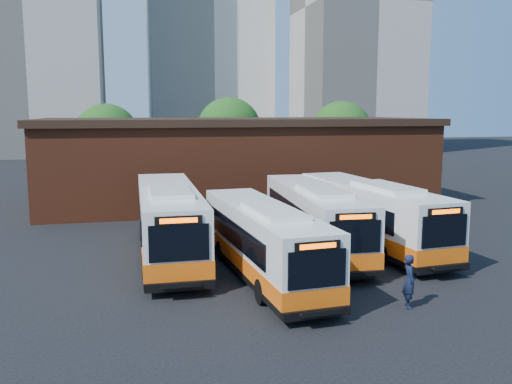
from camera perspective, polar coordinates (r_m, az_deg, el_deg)
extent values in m
plane|color=black|center=(23.26, 7.27, -8.91)|extent=(220.00, 220.00, 0.00)
cube|color=white|center=(26.38, -9.20, -2.76)|extent=(2.67, 12.36, 2.93)
cube|color=#FF6310|center=(26.56, -9.15, -4.56)|extent=(2.73, 12.42, 0.72)
cube|color=black|center=(26.68, -9.13, -5.64)|extent=(2.71, 12.41, 0.26)
cube|color=black|center=(20.27, -8.10, -5.34)|extent=(2.23, 0.07, 1.39)
cube|color=black|center=(20.08, -8.15, -2.98)|extent=(1.75, 0.07, 0.33)
cube|color=#FF5905|center=(20.04, -8.14, -3.00)|extent=(1.39, 0.03, 0.19)
cube|color=black|center=(20.67, -7.99, -9.82)|extent=(2.63, 0.15, 0.33)
cube|color=black|center=(20.41, -7.94, -9.75)|extent=(1.49, 0.40, 0.06)
cube|color=black|center=(20.21, -7.90, -9.72)|extent=(1.49, 0.05, 0.19)
cube|color=black|center=(26.69, -12.14, -2.09)|extent=(0.09, 9.64, 1.08)
cube|color=black|center=(26.84, -6.41, -1.90)|extent=(0.09, 9.64, 1.08)
cube|color=white|center=(24.60, -9.06, 0.14)|extent=(1.80, 4.33, 0.23)
cylinder|color=black|center=(23.25, -11.52, -7.70)|extent=(0.33, 1.03, 1.03)
cylinder|color=black|center=(23.40, -5.64, -7.45)|extent=(0.33, 1.03, 1.03)
cylinder|color=black|center=(29.84, -11.82, -4.10)|extent=(0.33, 1.03, 1.03)
cylinder|color=black|center=(29.96, -7.26, -3.93)|extent=(0.33, 1.03, 1.03)
cube|color=white|center=(22.80, 0.72, -4.90)|extent=(3.25, 11.30, 2.65)
cube|color=#FF6310|center=(22.99, 0.71, -6.75)|extent=(3.30, 11.35, 0.65)
cube|color=black|center=(23.12, 0.71, -7.86)|extent=(3.29, 11.34, 0.23)
cube|color=black|center=(17.68, 6.46, -8.07)|extent=(2.01, 0.22, 1.25)
cube|color=black|center=(17.47, 6.51, -5.66)|extent=(1.58, 0.18, 0.30)
cube|color=#FF5905|center=(17.44, 6.56, -5.68)|extent=(1.25, 0.12, 0.17)
cube|color=black|center=(18.11, 6.45, -12.63)|extent=(2.37, 0.32, 0.30)
cube|color=black|center=(17.90, 6.74, -12.58)|extent=(1.37, 0.46, 0.06)
cube|color=black|center=(17.73, 6.97, -12.56)|extent=(1.35, 0.14, 0.17)
cube|color=black|center=(22.75, -2.47, -4.27)|extent=(0.74, 8.67, 0.97)
cube|color=black|center=(23.48, 3.24, -3.88)|extent=(0.74, 8.67, 0.97)
cube|color=white|center=(21.22, 1.90, -2.00)|extent=(1.92, 4.02, 0.20)
cylinder|color=black|center=(19.92, 0.62, -10.44)|extent=(0.37, 0.95, 0.93)
cylinder|color=black|center=(20.66, 6.37, -9.79)|extent=(0.37, 0.95, 0.93)
cylinder|color=black|center=(25.57, -3.68, -6.16)|extent=(0.37, 0.95, 0.93)
cylinder|color=black|center=(26.15, 0.91, -5.82)|extent=(0.37, 0.95, 0.93)
cube|color=white|center=(27.39, 6.12, -2.48)|extent=(3.12, 11.85, 2.79)
cube|color=#FF6310|center=(27.56, 6.09, -4.13)|extent=(3.17, 11.90, 0.68)
cube|color=black|center=(27.67, 6.07, -5.11)|extent=(3.16, 11.89, 0.24)
cube|color=black|center=(21.86, 10.38, -4.67)|extent=(2.12, 0.17, 1.32)
cube|color=black|center=(21.68, 10.45, -2.58)|extent=(1.66, 0.15, 0.31)
cube|color=#FF5905|center=(21.65, 10.48, -2.60)|extent=(1.32, 0.09, 0.18)
cube|color=black|center=(22.21, 10.33, -8.63)|extent=(2.50, 0.27, 0.31)
cube|color=black|center=(21.98, 10.54, -8.56)|extent=(1.44, 0.45, 0.06)
cube|color=black|center=(21.80, 10.70, -8.51)|extent=(1.42, 0.12, 0.18)
cube|color=black|center=(27.40, 3.34, -1.87)|extent=(0.54, 9.14, 1.03)
cube|color=black|center=(28.08, 8.40, -1.70)|extent=(0.54, 9.14, 1.03)
cube|color=white|center=(25.76, 7.06, 0.17)|extent=(1.91, 4.19, 0.22)
cylinder|color=black|center=(24.26, 5.66, -6.94)|extent=(0.36, 0.99, 0.98)
cylinder|color=black|center=(24.95, 10.69, -6.62)|extent=(0.36, 0.99, 0.98)
cylinder|color=black|center=(30.34, 2.40, -3.76)|extent=(0.36, 0.99, 0.98)
cylinder|color=black|center=(30.89, 6.50, -3.59)|extent=(0.36, 0.99, 0.98)
cube|color=white|center=(28.61, 11.90, -2.09)|extent=(3.64, 12.10, 2.83)
cube|color=#FF6310|center=(28.77, 11.85, -3.69)|extent=(3.70, 12.16, 0.70)
cube|color=black|center=(28.88, 11.82, -4.66)|extent=(3.69, 12.15, 0.25)
cube|color=black|center=(23.69, 19.22, -3.90)|extent=(2.15, 0.26, 1.34)
cube|color=black|center=(23.52, 19.34, -1.95)|extent=(1.69, 0.22, 0.32)
cube|color=#FF5905|center=(23.50, 19.39, -1.96)|extent=(1.34, 0.15, 0.18)
cube|color=black|center=(24.02, 19.12, -7.64)|extent=(2.53, 0.38, 0.32)
cube|color=black|center=(23.82, 19.47, -7.54)|extent=(1.47, 0.51, 0.06)
cube|color=black|center=(23.67, 19.75, -7.49)|extent=(1.44, 0.18, 0.18)
cube|color=black|center=(28.29, 9.25, -1.57)|extent=(0.93, 9.26, 1.04)
cube|color=black|center=(29.56, 13.70, -1.27)|extent=(0.93, 9.26, 1.04)
cube|color=white|center=(27.12, 13.58, 0.52)|extent=(2.11, 4.32, 0.22)
cylinder|color=black|center=(25.49, 13.40, -6.36)|extent=(0.41, 1.02, 0.99)
cylinder|color=black|center=(26.74, 17.61, -5.83)|extent=(0.41, 1.02, 0.99)
cylinder|color=black|center=(31.09, 7.05, -3.51)|extent=(0.41, 1.02, 0.99)
cylinder|color=black|center=(32.12, 10.76, -3.21)|extent=(0.41, 1.02, 0.99)
imported|color=black|center=(20.20, 15.86, -9.02)|extent=(0.63, 0.80, 1.93)
cube|color=maroon|center=(41.72, -2.16, 3.09)|extent=(28.00, 12.00, 6.00)
cube|color=black|center=(41.54, -2.18, 7.42)|extent=(28.60, 12.60, 0.50)
cube|color=black|center=(36.84, 4.21, -0.47)|extent=(1.20, 0.08, 2.40)
cylinder|color=#382314|center=(53.14, -15.29, 2.17)|extent=(0.36, 0.36, 2.70)
sphere|color=#1D4A15|center=(52.90, -15.43, 5.73)|extent=(6.00, 6.00, 6.00)
cylinder|color=#382314|center=(55.93, -2.83, 2.89)|extent=(0.36, 0.36, 2.95)
sphere|color=#1D4A15|center=(55.69, -2.85, 6.59)|extent=(6.56, 6.56, 6.56)
cylinder|color=#382314|center=(56.08, 8.87, 2.74)|extent=(0.36, 0.36, 2.81)
sphere|color=#1D4A15|center=(55.84, 8.95, 6.25)|extent=(6.24, 6.24, 6.24)
cube|color=#B4ADA5|center=(97.99, 10.48, 18.40)|extent=(18.00, 18.00, 48.00)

